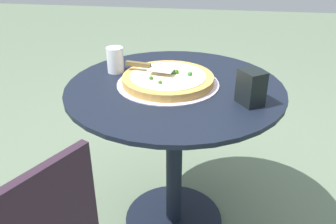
{
  "coord_description": "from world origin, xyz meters",
  "views": [
    {
      "loc": [
        1.33,
        0.16,
        1.33
      ],
      "look_at": [
        -0.01,
        -0.03,
        0.61
      ],
      "focal_mm": 38.3,
      "sensor_mm": 36.0,
      "label": 1
    }
  ],
  "objects_px": {
    "patio_table": "(174,129)",
    "pizza_on_tray": "(168,80)",
    "pizza_server": "(149,66)",
    "napkin_dispenser": "(251,87)",
    "drinking_cup": "(115,60)"
  },
  "relations": [
    {
      "from": "patio_table",
      "to": "pizza_on_tray",
      "type": "distance_m",
      "value": 0.23
    },
    {
      "from": "patio_table",
      "to": "drinking_cup",
      "type": "relative_size",
      "value": 8.02
    },
    {
      "from": "drinking_cup",
      "to": "patio_table",
      "type": "bearing_deg",
      "value": 67.48
    },
    {
      "from": "pizza_on_tray",
      "to": "napkin_dispenser",
      "type": "distance_m",
      "value": 0.35
    },
    {
      "from": "drinking_cup",
      "to": "pizza_server",
      "type": "bearing_deg",
      "value": 66.25
    },
    {
      "from": "pizza_server",
      "to": "napkin_dispenser",
      "type": "xyz_separation_m",
      "value": [
        0.17,
        0.4,
        0.0
      ]
    },
    {
      "from": "patio_table",
      "to": "pizza_on_tray",
      "type": "height_order",
      "value": "pizza_on_tray"
    },
    {
      "from": "pizza_on_tray",
      "to": "napkin_dispenser",
      "type": "bearing_deg",
      "value": 66.76
    },
    {
      "from": "pizza_on_tray",
      "to": "pizza_server",
      "type": "bearing_deg",
      "value": -109.34
    },
    {
      "from": "pizza_on_tray",
      "to": "napkin_dispenser",
      "type": "xyz_separation_m",
      "value": [
        0.14,
        0.32,
        0.05
      ]
    },
    {
      "from": "pizza_on_tray",
      "to": "pizza_server",
      "type": "xyz_separation_m",
      "value": [
        -0.03,
        -0.08,
        0.04
      ]
    },
    {
      "from": "patio_table",
      "to": "pizza_server",
      "type": "relative_size",
      "value": 4.15
    },
    {
      "from": "pizza_server",
      "to": "pizza_on_tray",
      "type": "bearing_deg",
      "value": 70.66
    },
    {
      "from": "patio_table",
      "to": "drinking_cup",
      "type": "distance_m",
      "value": 0.4
    },
    {
      "from": "pizza_on_tray",
      "to": "drinking_cup",
      "type": "relative_size",
      "value": 3.78
    }
  ]
}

